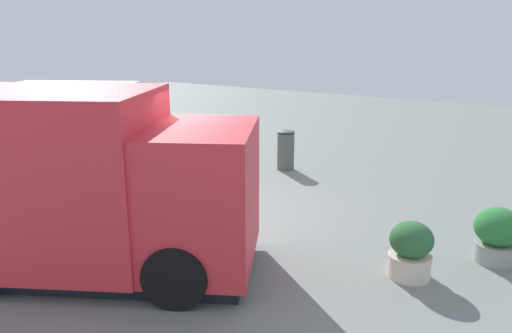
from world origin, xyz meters
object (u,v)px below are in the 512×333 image
(trash_bin, at_px, (286,150))
(planter_flowering_near, at_px, (71,165))
(planter_flowering_side, at_px, (497,234))
(planter_flowering_far, at_px, (411,250))
(food_truck, at_px, (82,186))

(trash_bin, bearing_deg, planter_flowering_near, -134.71)
(planter_flowering_side, bearing_deg, trash_bin, 153.23)
(planter_flowering_near, xyz_separation_m, trash_bin, (3.64, 3.67, 0.15))
(trash_bin, bearing_deg, planter_flowering_side, -26.77)
(planter_flowering_far, height_order, trash_bin, trash_bin)
(planter_flowering_side, distance_m, trash_bin, 5.97)
(planter_flowering_far, distance_m, trash_bin, 5.90)
(planter_flowering_near, relative_size, planter_flowering_side, 0.86)
(planter_flowering_side, xyz_separation_m, trash_bin, (-5.33, 2.69, 0.08))
(planter_flowering_far, bearing_deg, trash_bin, 138.55)
(planter_flowering_near, height_order, planter_flowering_side, planter_flowering_side)
(planter_flowering_far, bearing_deg, planter_flowering_side, 53.46)
(planter_flowering_far, relative_size, trash_bin, 0.81)
(food_truck, bearing_deg, planter_flowering_near, 147.45)
(planter_flowering_near, bearing_deg, trash_bin, 45.29)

